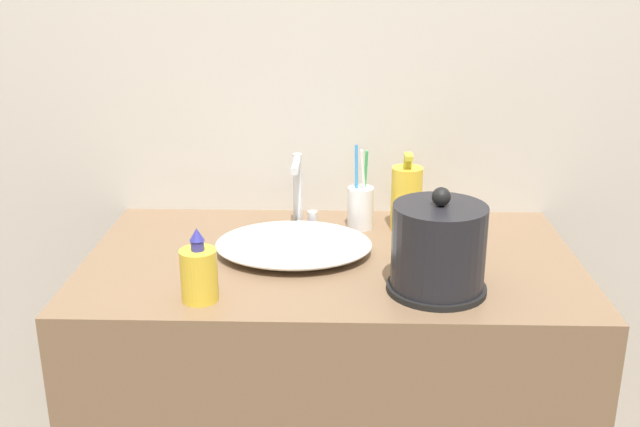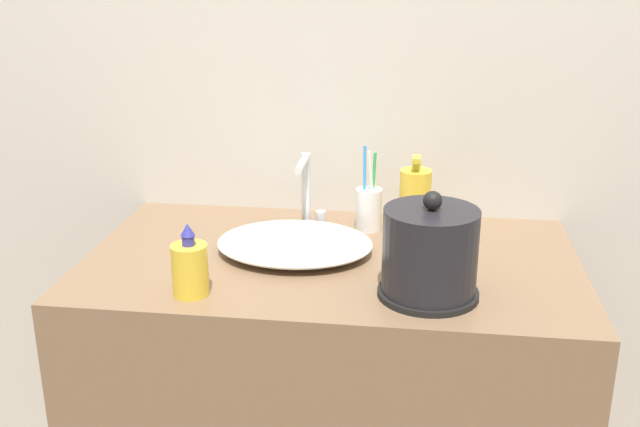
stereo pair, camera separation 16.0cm
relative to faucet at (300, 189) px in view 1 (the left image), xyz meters
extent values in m
cube|color=beige|center=(0.08, 0.16, 0.34)|extent=(6.00, 0.04, 2.60)
cube|color=brown|center=(0.08, -0.17, -0.53)|extent=(1.07, 0.62, 0.86)
ellipsoid|color=white|center=(-0.01, -0.16, -0.08)|extent=(0.35, 0.28, 0.05)
cylinder|color=silver|center=(-0.01, 0.02, -0.01)|extent=(0.02, 0.02, 0.18)
cylinder|color=silver|center=(-0.01, -0.04, 0.07)|extent=(0.02, 0.12, 0.02)
cylinder|color=silver|center=(0.03, 0.02, -0.08)|extent=(0.02, 0.02, 0.04)
cylinder|color=black|center=(0.29, -0.34, -0.10)|extent=(0.20, 0.20, 0.01)
cylinder|color=black|center=(0.29, -0.34, -0.01)|extent=(0.18, 0.18, 0.18)
sphere|color=black|center=(0.29, -0.34, 0.09)|extent=(0.04, 0.04, 0.04)
cylinder|color=silver|center=(0.15, 0.01, -0.05)|extent=(0.06, 0.06, 0.10)
cylinder|color=white|center=(0.15, 0.01, 0.02)|extent=(0.02, 0.02, 0.16)
cylinder|color=green|center=(0.16, 0.02, 0.01)|extent=(0.01, 0.02, 0.15)
cylinder|color=#338CE0|center=(0.13, 0.01, 0.02)|extent=(0.01, 0.02, 0.16)
cylinder|color=gold|center=(0.25, 0.01, -0.02)|extent=(0.07, 0.07, 0.15)
cylinder|color=gold|center=(0.25, 0.01, 0.06)|extent=(0.02, 0.02, 0.02)
cube|color=gold|center=(0.25, 0.00, 0.08)|extent=(0.02, 0.04, 0.01)
cylinder|color=gold|center=(-0.17, -0.39, -0.05)|extent=(0.07, 0.07, 0.10)
cylinder|color=#333399|center=(-0.17, -0.39, 0.01)|extent=(0.02, 0.02, 0.02)
cone|color=#333399|center=(-0.17, -0.39, 0.03)|extent=(0.03, 0.03, 0.02)
camera|label=1|loc=(0.09, -1.68, 0.53)|focal=42.00mm
camera|label=2|loc=(0.25, -1.67, 0.53)|focal=42.00mm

